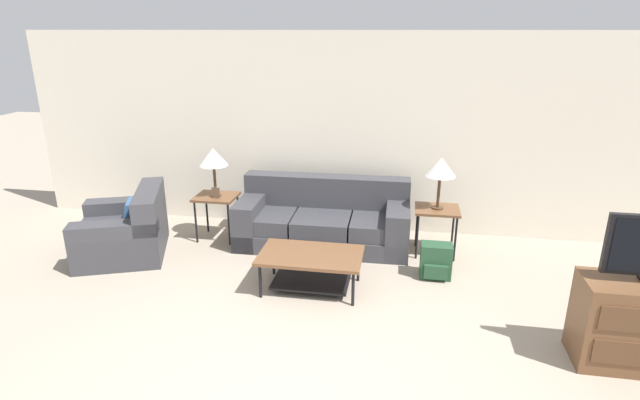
{
  "coord_description": "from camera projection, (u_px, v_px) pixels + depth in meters",
  "views": [
    {
      "loc": [
        0.78,
        -2.7,
        2.61
      ],
      "look_at": [
        -0.12,
        2.49,
        0.8
      ],
      "focal_mm": 28.0,
      "sensor_mm": 36.0,
      "label": 1
    }
  ],
  "objects": [
    {
      "name": "coffee_table",
      "position": [
        311.0,
        263.0,
        5.2
      ],
      "size": [
        1.07,
        0.65,
        0.41
      ],
      "color": "brown",
      "rests_on": "ground_plane"
    },
    {
      "name": "picture_frame",
      "position": [
        216.0,
        193.0,
        6.3
      ],
      "size": [
        0.1,
        0.04,
        0.13
      ],
      "color": "#4C3828",
      "rests_on": "side_table_left"
    },
    {
      "name": "side_table_left",
      "position": [
        216.0,
        201.0,
        6.41
      ],
      "size": [
        0.52,
        0.45,
        0.59
      ],
      "color": "brown",
      "rests_on": "ground_plane"
    },
    {
      "name": "backpack",
      "position": [
        436.0,
        261.0,
        5.48
      ],
      "size": [
        0.34,
        0.29,
        0.39
      ],
      "color": "#23472D",
      "rests_on": "ground_plane"
    },
    {
      "name": "armchair",
      "position": [
        126.0,
        231.0,
        6.04
      ],
      "size": [
        1.29,
        1.36,
        0.8
      ],
      "color": "#38383D",
      "rests_on": "ground_plane"
    },
    {
      "name": "table_lamp_left",
      "position": [
        213.0,
        158.0,
        6.23
      ],
      "size": [
        0.36,
        0.36,
        0.62
      ],
      "color": "#472D1E",
      "rests_on": "side_table_left"
    },
    {
      "name": "table_lamp_right",
      "position": [
        441.0,
        168.0,
        5.78
      ],
      "size": [
        0.36,
        0.36,
        0.62
      ],
      "color": "#472D1E",
      "rests_on": "side_table_right"
    },
    {
      "name": "couch",
      "position": [
        324.0,
        221.0,
        6.33
      ],
      "size": [
        2.15,
        0.94,
        0.82
      ],
      "color": "#38383D",
      "rests_on": "ground_plane"
    },
    {
      "name": "side_table_right",
      "position": [
        437.0,
        214.0,
        5.96
      ],
      "size": [
        0.52,
        0.45,
        0.59
      ],
      "color": "brown",
      "rests_on": "ground_plane"
    },
    {
      "name": "wall_back",
      "position": [
        345.0,
        134.0,
        6.57
      ],
      "size": [
        8.89,
        0.06,
        2.6
      ],
      "color": "silver",
      "rests_on": "ground_plane"
    }
  ]
}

